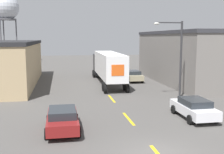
# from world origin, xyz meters

# --- Properties ---
(road_centerline) EXTENTS (0.20, 16.86, 0.01)m
(road_centerline) POSITION_xyz_m (0.00, 6.45, 0.00)
(road_centerline) COLOR gold
(road_centerline) RESTS_ON ground_plane
(warehouse_right) EXTENTS (10.40, 19.74, 6.66)m
(warehouse_right) POSITION_xyz_m (12.95, 21.58, 3.34)
(warehouse_right) COLOR slate
(warehouse_right) RESTS_ON ground_plane
(semi_truck) EXTENTS (2.95, 14.98, 3.96)m
(semi_truck) POSITION_xyz_m (1.11, 22.36, 2.38)
(semi_truck) COLOR black
(semi_truck) RESTS_ON ground_plane
(parked_car_right_far) EXTENTS (2.10, 4.49, 1.46)m
(parked_car_right_far) POSITION_xyz_m (4.71, 23.36, 0.78)
(parked_car_right_far) COLOR tan
(parked_car_right_far) RESTS_ON ground_plane
(parked_car_left_near) EXTENTS (2.10, 4.49, 1.46)m
(parked_car_left_near) POSITION_xyz_m (-4.71, 4.61, 0.78)
(parked_car_left_near) COLOR maroon
(parked_car_left_near) RESTS_ON ground_plane
(parked_car_right_near) EXTENTS (2.10, 4.49, 1.46)m
(parked_car_right_near) POSITION_xyz_m (4.71, 5.75, 0.78)
(parked_car_right_near) COLOR silver
(parked_car_right_near) RESTS_ON ground_plane
(water_tower) EXTENTS (5.93, 5.93, 15.61)m
(water_tower) POSITION_xyz_m (-16.79, 55.99, 12.49)
(water_tower) COLOR #47474C
(water_tower) RESTS_ON ground_plane
(street_lamp) EXTENTS (2.85, 0.32, 7.35)m
(street_lamp) POSITION_xyz_m (6.12, 12.24, 4.34)
(street_lamp) COLOR #2D2D30
(street_lamp) RESTS_ON ground_plane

